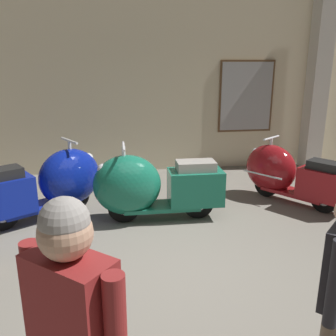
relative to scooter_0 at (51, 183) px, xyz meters
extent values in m
plane|color=slate|center=(1.62, -1.84, -0.51)|extent=(60.00, 60.00, 0.00)
cube|color=beige|center=(1.62, 2.30, 1.28)|extent=(18.00, 0.20, 3.60)
cube|color=brown|center=(3.74, 2.19, 1.01)|extent=(1.17, 0.03, 1.48)
cube|color=#9E9E9E|center=(3.74, 2.17, 1.01)|extent=(1.09, 0.01, 1.40)
cube|color=beige|center=(5.18, 1.95, 1.28)|extent=(0.36, 0.36, 3.60)
cylinder|color=black|center=(0.30, 0.19, -0.29)|extent=(0.44, 0.32, 0.46)
cylinder|color=silver|center=(0.30, 0.19, -0.29)|extent=(0.23, 0.20, 0.21)
cylinder|color=black|center=(-0.62, -0.38, -0.29)|extent=(0.44, 0.32, 0.46)
cylinder|color=silver|center=(-0.62, -0.38, -0.29)|extent=(0.23, 0.20, 0.21)
cube|color=navy|center=(-0.16, -0.10, -0.31)|extent=(1.14, 0.92, 0.06)
ellipsoid|color=navy|center=(0.25, 0.16, 0.04)|extent=(1.13, 1.01, 0.87)
cube|color=navy|center=(-0.58, -0.36, -0.04)|extent=(0.90, 0.79, 0.50)
cube|color=black|center=(-0.58, -0.36, 0.28)|extent=(0.63, 0.56, 0.14)
sphere|color=silver|center=(0.53, 0.32, 0.28)|extent=(0.17, 0.17, 0.17)
cylinder|color=silver|center=(0.28, 0.17, 0.44)|extent=(0.05, 0.05, 0.32)
cylinder|color=silver|center=(0.28, 0.17, 0.60)|extent=(0.29, 0.45, 0.04)
cube|color=silver|center=(0.10, 0.40, -0.02)|extent=(0.66, 0.41, 0.03)
cylinder|color=black|center=(1.04, -0.36, -0.29)|extent=(0.46, 0.10, 0.46)
cylinder|color=silver|center=(1.04, -0.36, -0.29)|extent=(0.21, 0.11, 0.21)
cylinder|color=black|center=(2.13, -0.38, -0.29)|extent=(0.46, 0.10, 0.46)
cylinder|color=silver|center=(2.13, -0.38, -0.29)|extent=(0.21, 0.11, 0.21)
cube|color=#196B51|center=(1.58, -0.37, -0.31)|extent=(1.09, 0.43, 0.06)
ellipsoid|color=#196B51|center=(1.10, -0.36, 0.04)|extent=(0.97, 0.61, 0.87)
cube|color=#196B51|center=(2.08, -0.38, -0.03)|extent=(0.79, 0.47, 0.50)
cube|color=gray|center=(2.08, -0.38, 0.29)|extent=(0.55, 0.33, 0.14)
sphere|color=silver|center=(0.78, -0.35, 0.28)|extent=(0.17, 0.17, 0.17)
cylinder|color=silver|center=(1.06, -0.36, 0.44)|extent=(0.05, 0.05, 0.32)
cylinder|color=silver|center=(1.06, -0.36, 0.60)|extent=(0.04, 0.50, 0.04)
cylinder|color=black|center=(3.50, 0.33, -0.30)|extent=(0.32, 0.39, 0.42)
cylinder|color=silver|center=(3.50, 0.33, -0.30)|extent=(0.19, 0.21, 0.19)
cylinder|color=black|center=(4.09, -0.48, -0.30)|extent=(0.32, 0.39, 0.42)
cylinder|color=silver|center=(4.09, -0.48, -0.30)|extent=(0.19, 0.21, 0.19)
cube|color=maroon|center=(3.79, -0.08, -0.33)|extent=(0.90, 1.03, 0.05)
ellipsoid|color=maroon|center=(3.53, 0.28, 0.00)|extent=(0.96, 1.03, 0.80)
cube|color=maroon|center=(4.07, -0.44, -0.07)|extent=(0.76, 0.82, 0.46)
cube|color=black|center=(4.07, -0.44, 0.22)|extent=(0.54, 0.58, 0.13)
sphere|color=silver|center=(3.35, 0.52, 0.22)|extent=(0.16, 0.16, 0.16)
cylinder|color=silver|center=(3.51, 0.31, 0.36)|extent=(0.05, 0.05, 0.29)
cylinder|color=silver|center=(3.51, 0.31, 0.51)|extent=(0.39, 0.30, 0.03)
cube|color=silver|center=(3.31, 0.12, -0.06)|extent=(0.43, 0.57, 0.03)
cylinder|color=#72604C|center=(2.38, -3.41, -0.06)|extent=(0.13, 0.13, 0.76)
cylinder|color=#232328|center=(2.15, -3.63, 0.50)|extent=(0.08, 0.08, 0.55)
cube|color=maroon|center=(0.72, -3.89, 0.64)|extent=(0.44, 0.42, 0.60)
cylinder|color=maroon|center=(0.54, -3.73, 0.63)|extent=(0.09, 0.09, 0.62)
sphere|color=tan|center=(0.72, -3.89, 1.05)|extent=(0.23, 0.23, 0.23)
sphere|color=gray|center=(0.72, -3.89, 1.10)|extent=(0.21, 0.21, 0.21)
camera|label=1|loc=(0.93, -5.28, 1.73)|focal=39.10mm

